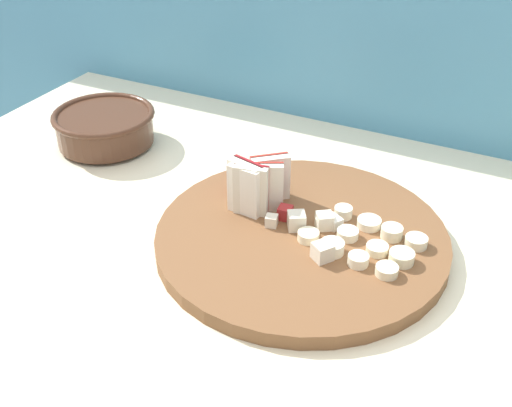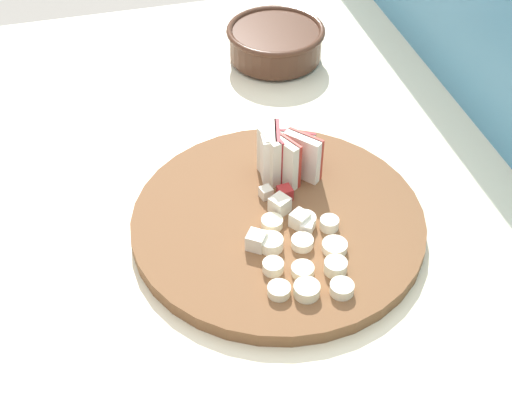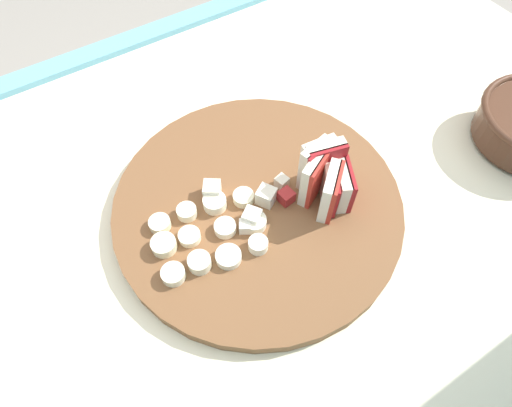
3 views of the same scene
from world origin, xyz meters
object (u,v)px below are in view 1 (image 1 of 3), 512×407
(cutting_board, at_px, (301,238))
(ceramic_bowl, at_px, (105,126))
(apple_wedge_fan, at_px, (256,184))
(apple_dice_pile, at_px, (308,227))
(banana_slice_rows, at_px, (363,240))

(cutting_board, height_order, ceramic_bowl, ceramic_bowl)
(apple_wedge_fan, xyz_separation_m, ceramic_bowl, (-0.30, 0.08, -0.02))
(cutting_board, bearing_deg, apple_wedge_fan, 159.10)
(apple_dice_pile, bearing_deg, apple_wedge_fan, 161.56)
(ceramic_bowl, bearing_deg, banana_slice_rows, -11.78)
(apple_wedge_fan, relative_size, banana_slice_rows, 0.53)
(apple_dice_pile, bearing_deg, cutting_board, -171.94)
(cutting_board, relative_size, apple_dice_pile, 3.46)
(cutting_board, bearing_deg, apple_dice_pile, 8.06)
(apple_dice_pile, relative_size, banana_slice_rows, 0.72)
(banana_slice_rows, distance_m, ceramic_bowl, 0.46)
(apple_wedge_fan, relative_size, apple_dice_pile, 0.74)
(apple_dice_pile, xyz_separation_m, banana_slice_rows, (0.07, 0.01, -0.00))
(cutting_board, height_order, banana_slice_rows, banana_slice_rows)
(apple_wedge_fan, xyz_separation_m, banana_slice_rows, (0.15, -0.02, -0.02))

